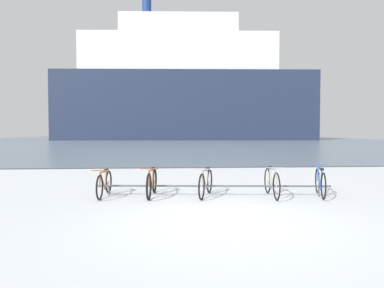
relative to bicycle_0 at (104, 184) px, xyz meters
name	(u,v)px	position (x,y,z in m)	size (l,w,h in m)	color
ground	(174,141)	(2.82, 51.10, -0.38)	(80.00, 132.00, 0.08)	silver
bike_rack	(213,186)	(2.92, -0.19, -0.07)	(6.24, 0.56, 0.31)	#4C5156
bicycle_0	(104,184)	(0.00, 0.00, 0.00)	(0.46, 1.64, 0.76)	black
bicycle_1	(152,183)	(1.27, -0.08, 0.02)	(0.46, 1.74, 0.80)	black
bicycle_2	(206,183)	(2.72, -0.17, 0.02)	(0.64, 1.66, 0.80)	black
bicycle_3	(272,182)	(4.47, -0.33, 0.04)	(0.46, 1.76, 0.84)	black
bicycle_4	(320,182)	(5.80, -0.35, 0.03)	(0.58, 1.66, 0.83)	black
ferry_ship	(183,89)	(4.67, 58.73, 9.39)	(48.98, 11.94, 29.02)	#232D47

